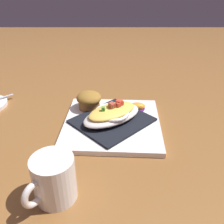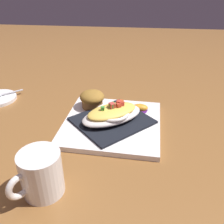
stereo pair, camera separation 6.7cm
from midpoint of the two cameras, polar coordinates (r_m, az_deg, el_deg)
name	(u,v)px [view 1 (the left image)]	position (r m, az deg, el deg)	size (l,w,h in m)	color
ground_plane	(112,126)	(0.69, -2.77, -3.25)	(2.60, 2.60, 0.00)	brown
square_plate	(112,124)	(0.69, -2.78, -2.75)	(0.26, 0.26, 0.01)	white
folded_napkin	(112,120)	(0.68, -2.80, -2.03)	(0.19, 0.17, 0.01)	black
gratin_dish	(112,113)	(0.67, -2.84, -0.41)	(0.19, 0.18, 0.05)	silver
muffin	(89,100)	(0.74, -7.91, 2.68)	(0.07, 0.07, 0.05)	#9C6631
orange_garnish	(138,107)	(0.74, 3.35, 1.15)	(0.05, 0.05, 0.02)	#4F1B6C
coffee_mug	(54,181)	(0.50, -17.03, -15.13)	(0.09, 0.10, 0.09)	white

